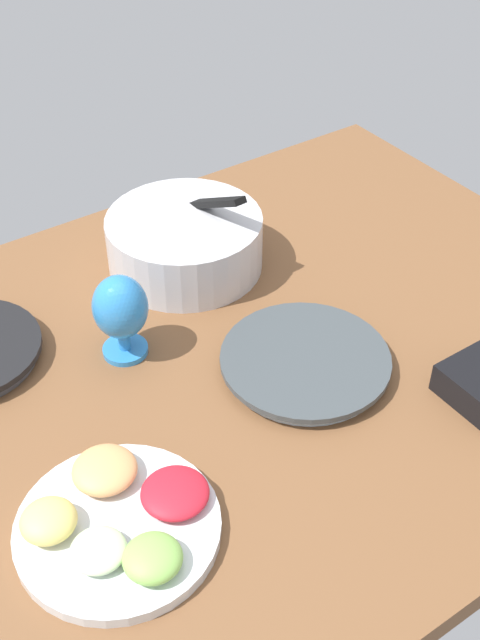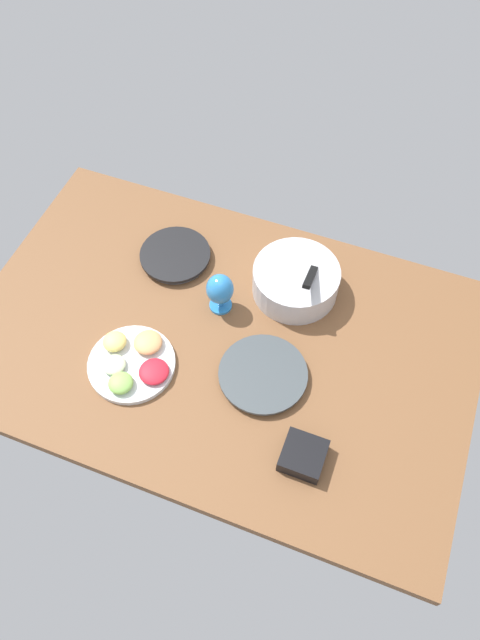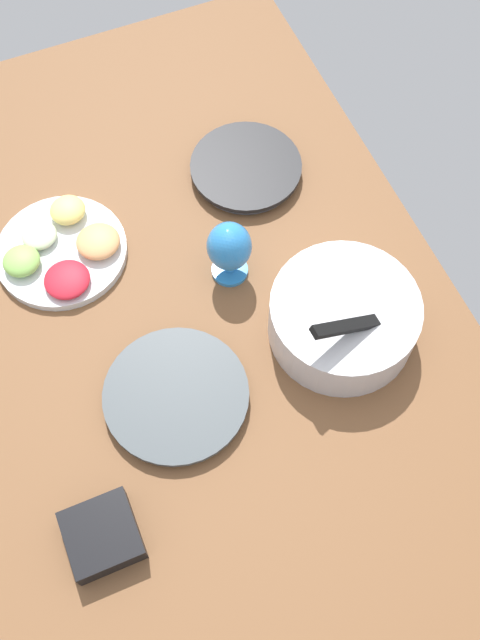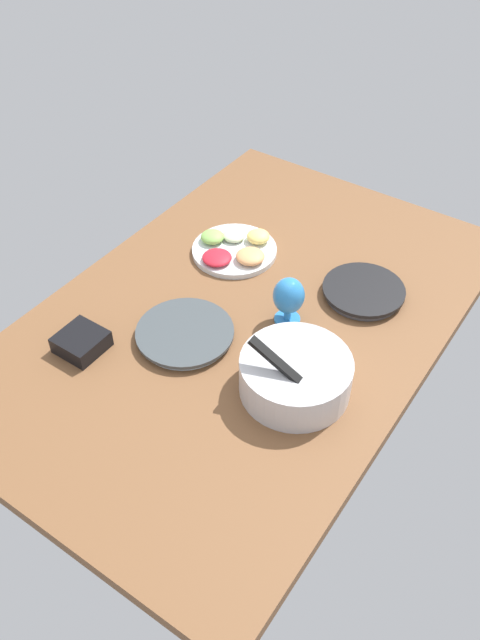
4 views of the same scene
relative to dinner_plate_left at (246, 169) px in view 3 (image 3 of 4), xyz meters
The scene contains 7 objects.
ground_plane 35.88cm from the dinner_plate_left, 42.65° to the right, with size 160.00×104.00×4.00cm, color brown.
dinner_plate_left is the anchor object (origin of this frame).
dinner_plate_right 54.42cm from the dinner_plate_left, 36.65° to the right, with size 27.15×27.15×2.65cm.
mixing_bowl 42.83cm from the dinner_plate_left, ahead, with size 28.31×28.31×17.58cm.
fruit_platter 43.11cm from the dinner_plate_left, 83.56° to the right, with size 26.95×26.95×5.38cm.
hurricane_glass_blue 26.43cm from the dinner_plate_left, 30.30° to the right, with size 8.83×8.83×14.91cm.
square_bowl_black 82.05cm from the dinner_plate_left, 40.06° to the right, with size 11.91×11.91×4.92cm.
Camera 3 is at (67.74, -16.51, 129.33)cm, focal length 41.39 mm.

